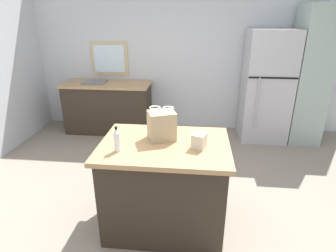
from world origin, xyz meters
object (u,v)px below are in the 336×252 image
at_px(kitchen_island, 165,185).
at_px(tall_cabinet, 309,76).
at_px(refrigerator, 266,87).
at_px(small_box, 199,141).
at_px(bottle, 117,140).
at_px(shopping_bag, 162,125).

relative_size(kitchen_island, tall_cabinet, 0.55).
relative_size(kitchen_island, refrigerator, 0.66).
relative_size(small_box, bottle, 0.59).
distance_m(shopping_bag, bottle, 0.45).
xyz_separation_m(tall_cabinet, bottle, (-2.44, -2.53, -0.07)).
height_order(kitchen_island, shopping_bag, shopping_bag).
xyz_separation_m(kitchen_island, refrigerator, (1.41, 2.33, 0.44)).
bearing_deg(kitchen_island, shopping_bag, 112.13).
xyz_separation_m(kitchen_island, small_box, (0.31, -0.06, 0.52)).
bearing_deg(small_box, bottle, -168.69).
xyz_separation_m(shopping_bag, bottle, (-0.35, -0.29, -0.04)).
relative_size(tall_cabinet, bottle, 9.45).
height_order(kitchen_island, refrigerator, refrigerator).
height_order(tall_cabinet, bottle, tall_cabinet).
relative_size(refrigerator, shopping_bag, 5.71).
bearing_deg(kitchen_island, tall_cabinet, 48.63).
xyz_separation_m(shopping_bag, small_box, (0.35, -0.15, -0.07)).
relative_size(tall_cabinet, shopping_bag, 6.85).
height_order(kitchen_island, bottle, bottle).
distance_m(refrigerator, shopping_bag, 2.67).
distance_m(refrigerator, small_box, 2.63).
bearing_deg(bottle, small_box, 11.31).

